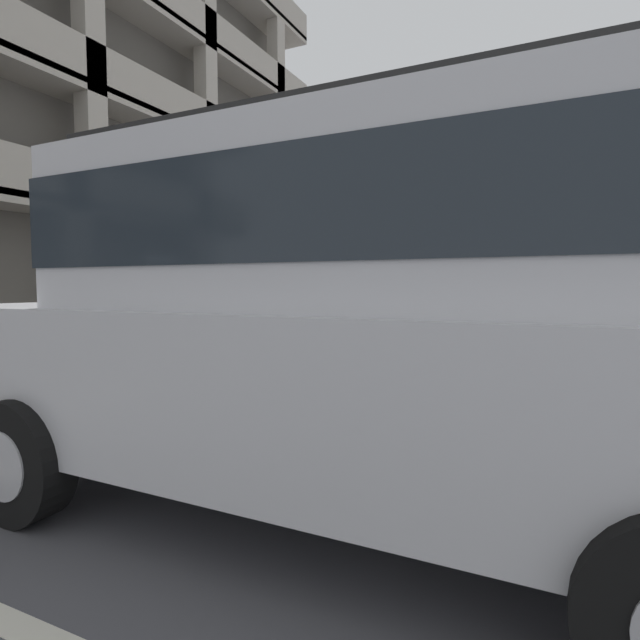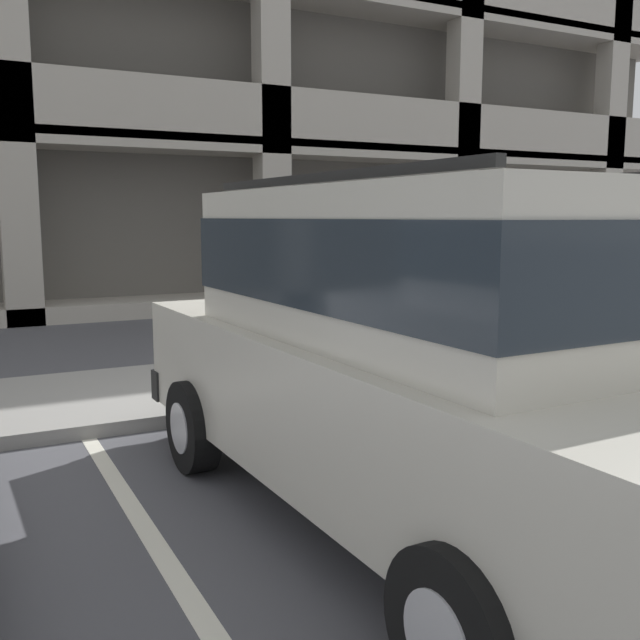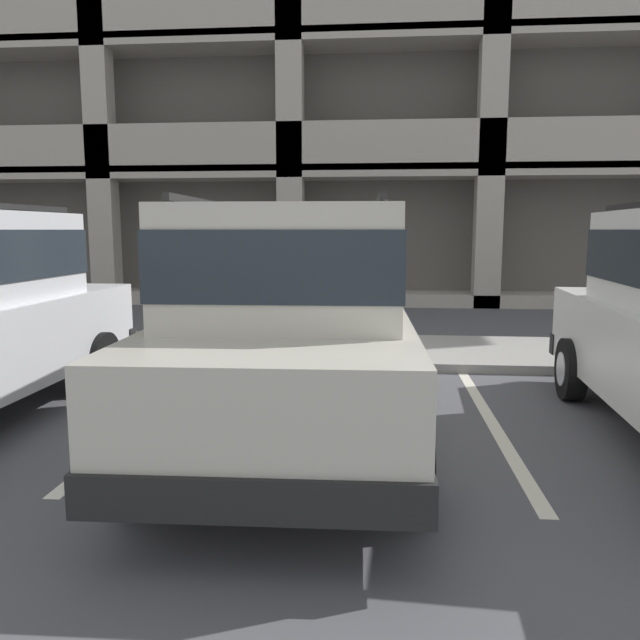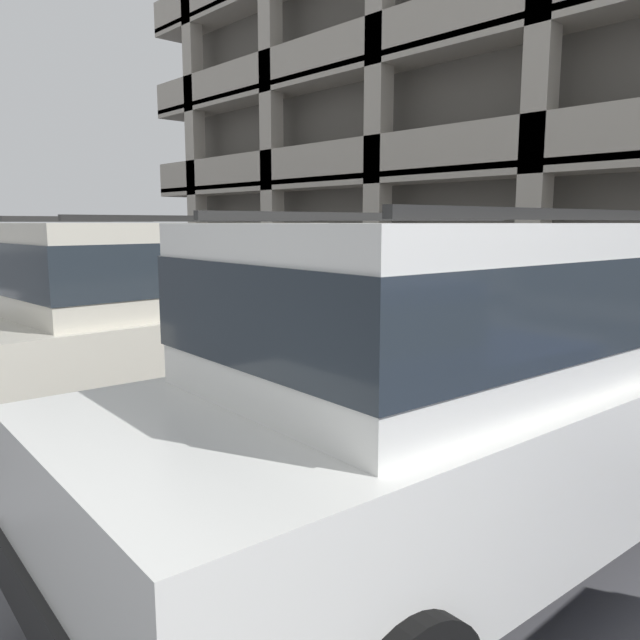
% 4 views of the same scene
% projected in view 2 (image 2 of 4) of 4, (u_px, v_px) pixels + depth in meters
% --- Properties ---
extents(ground_plane, '(80.00, 80.00, 0.10)m').
position_uv_depth(ground_plane, '(281.00, 425.00, 6.42)').
color(ground_plane, '#4C4C51').
extents(sidewalk, '(40.00, 2.20, 0.12)m').
position_uv_depth(sidewalk, '(231.00, 384.00, 7.54)').
color(sidewalk, gray).
rests_on(sidewalk, ground_plane).
extents(parking_stall_lines, '(13.21, 4.80, 0.01)m').
position_uv_depth(parking_stall_lines, '(529.00, 436.00, 5.92)').
color(parking_stall_lines, silver).
rests_on(parking_stall_lines, ground_plane).
extents(silver_suv, '(2.11, 4.83, 2.03)m').
position_uv_depth(silver_suv, '(422.00, 343.00, 4.13)').
color(silver_suv, beige).
rests_on(silver_suv, ground_plane).
extents(parking_meter_near, '(0.35, 0.12, 1.49)m').
position_uv_depth(parking_meter_near, '(257.00, 281.00, 6.51)').
color(parking_meter_near, '#595B60').
rests_on(parking_meter_near, sidewalk).
extents(fire_hydrant, '(0.30, 0.30, 0.70)m').
position_uv_depth(fire_hydrant, '(579.00, 326.00, 8.90)').
color(fire_hydrant, gold).
rests_on(fire_hydrant, sidewalk).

